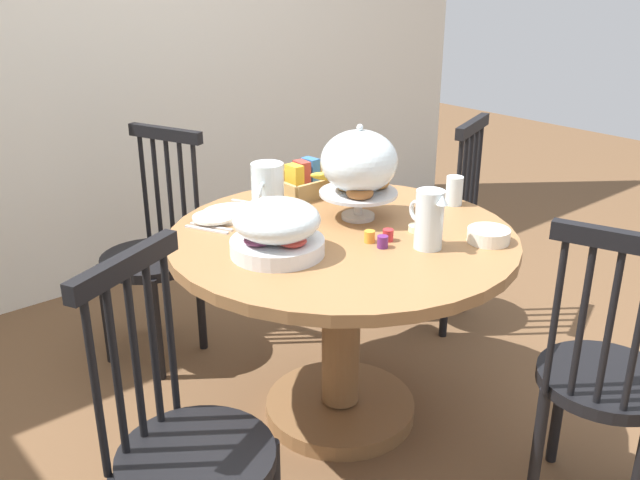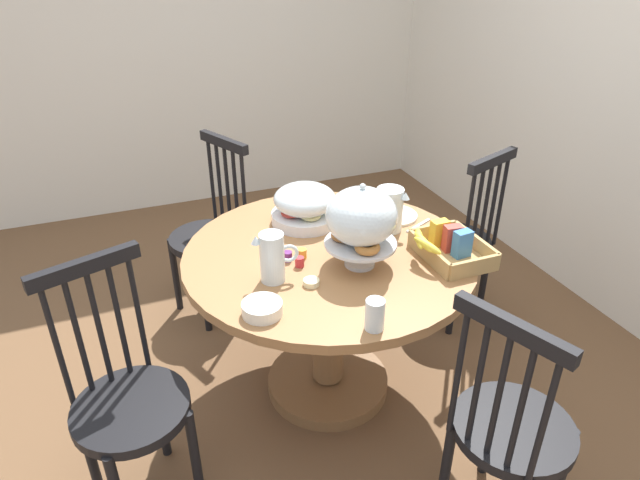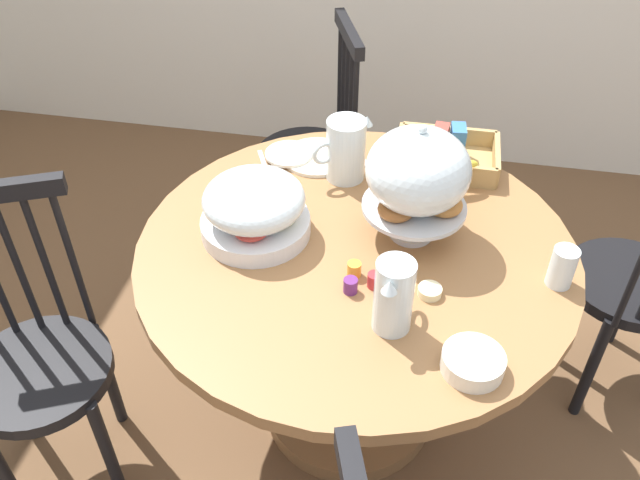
{
  "view_description": "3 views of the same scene",
  "coord_description": "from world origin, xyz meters",
  "px_view_note": "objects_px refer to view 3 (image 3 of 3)",
  "views": [
    {
      "loc": [
        -1.56,
        -1.51,
        1.61
      ],
      "look_at": [
        -0.17,
        0.13,
        0.74
      ],
      "focal_mm": 39.19,
      "sensor_mm": 36.0,
      "label": 1
    },
    {
      "loc": [
        1.74,
        -0.61,
        1.87
      ],
      "look_at": [
        -0.17,
        0.13,
        0.74
      ],
      "focal_mm": 31.0,
      "sensor_mm": 36.0,
      "label": 2
    },
    {
      "loc": [
        0.09,
        -1.22,
        1.9
      ],
      "look_at": [
        -0.17,
        0.13,
        0.74
      ],
      "focal_mm": 37.18,
      "sensor_mm": 36.0,
      "label": 3
    }
  ],
  "objects_px": {
    "dining_table": "(354,300)",
    "drinking_glass": "(562,267)",
    "butter_dish": "(430,291)",
    "windsor_chair_by_cabinet": "(634,287)",
    "china_plate_large": "(317,157)",
    "pastry_stand_with_dome": "(418,175)",
    "cereal_basket": "(444,154)",
    "fruit_platter_covered": "(255,208)",
    "windsor_chair_far_side": "(40,365)",
    "cereal_bowl": "(473,362)",
    "orange_juice_pitcher": "(393,298)",
    "milk_pitcher": "(346,152)",
    "china_plate_small": "(289,154)",
    "windsor_chair_facing_door": "(313,155)"
  },
  "relations": [
    {
      "from": "pastry_stand_with_dome",
      "to": "dining_table",
      "type": "bearing_deg",
      "value": -153.17
    },
    {
      "from": "butter_dish",
      "to": "windsor_chair_facing_door",
      "type": "bearing_deg",
      "value": 116.52
    },
    {
      "from": "windsor_chair_by_cabinet",
      "to": "cereal_bowl",
      "type": "distance_m",
      "value": 0.91
    },
    {
      "from": "fruit_platter_covered",
      "to": "china_plate_small",
      "type": "xyz_separation_m",
      "value": [
        0.0,
        0.38,
        -0.07
      ]
    },
    {
      "from": "dining_table",
      "to": "orange_juice_pitcher",
      "type": "xyz_separation_m",
      "value": [
        0.12,
        -0.27,
        0.3
      ]
    },
    {
      "from": "windsor_chair_facing_door",
      "to": "orange_juice_pitcher",
      "type": "distance_m",
      "value": 1.25
    },
    {
      "from": "fruit_platter_covered",
      "to": "china_plate_large",
      "type": "distance_m",
      "value": 0.41
    },
    {
      "from": "pastry_stand_with_dome",
      "to": "drinking_glass",
      "type": "xyz_separation_m",
      "value": [
        0.38,
        -0.12,
        -0.14
      ]
    },
    {
      "from": "fruit_platter_covered",
      "to": "cereal_bowl",
      "type": "distance_m",
      "value": 0.7
    },
    {
      "from": "windsor_chair_by_cabinet",
      "to": "china_plate_large",
      "type": "height_order",
      "value": "windsor_chair_by_cabinet"
    },
    {
      "from": "windsor_chair_by_cabinet",
      "to": "milk_pitcher",
      "type": "height_order",
      "value": "windsor_chair_by_cabinet"
    },
    {
      "from": "china_plate_large",
      "to": "drinking_glass",
      "type": "bearing_deg",
      "value": -32.26
    },
    {
      "from": "pastry_stand_with_dome",
      "to": "cereal_basket",
      "type": "distance_m",
      "value": 0.39
    },
    {
      "from": "orange_juice_pitcher",
      "to": "cereal_bowl",
      "type": "bearing_deg",
      "value": -27.3
    },
    {
      "from": "windsor_chair_far_side",
      "to": "drinking_glass",
      "type": "bearing_deg",
      "value": 12.16
    },
    {
      "from": "windsor_chair_far_side",
      "to": "drinking_glass",
      "type": "height_order",
      "value": "windsor_chair_far_side"
    },
    {
      "from": "dining_table",
      "to": "cereal_bowl",
      "type": "height_order",
      "value": "cereal_bowl"
    },
    {
      "from": "pastry_stand_with_dome",
      "to": "china_plate_small",
      "type": "height_order",
      "value": "pastry_stand_with_dome"
    },
    {
      "from": "fruit_platter_covered",
      "to": "drinking_glass",
      "type": "height_order",
      "value": "fruit_platter_covered"
    },
    {
      "from": "windsor_chair_far_side",
      "to": "china_plate_small",
      "type": "distance_m",
      "value": 0.96
    },
    {
      "from": "drinking_glass",
      "to": "orange_juice_pitcher",
      "type": "bearing_deg",
      "value": -150.96
    },
    {
      "from": "windsor_chair_by_cabinet",
      "to": "cereal_basket",
      "type": "relative_size",
      "value": 3.09
    },
    {
      "from": "dining_table",
      "to": "drinking_glass",
      "type": "bearing_deg",
      "value": -5.78
    },
    {
      "from": "fruit_platter_covered",
      "to": "cereal_basket",
      "type": "xyz_separation_m",
      "value": [
        0.49,
        0.43,
        -0.04
      ]
    },
    {
      "from": "windsor_chair_far_side",
      "to": "windsor_chair_facing_door",
      "type": "bearing_deg",
      "value": 65.83
    },
    {
      "from": "windsor_chair_by_cabinet",
      "to": "china_plate_large",
      "type": "bearing_deg",
      "value": 174.4
    },
    {
      "from": "windsor_chair_by_cabinet",
      "to": "windsor_chair_far_side",
      "type": "relative_size",
      "value": 1.0
    },
    {
      "from": "china_plate_large",
      "to": "windsor_chair_facing_door",
      "type": "bearing_deg",
      "value": 103.32
    },
    {
      "from": "fruit_platter_covered",
      "to": "cereal_basket",
      "type": "height_order",
      "value": "fruit_platter_covered"
    },
    {
      "from": "fruit_platter_covered",
      "to": "cereal_basket",
      "type": "relative_size",
      "value": 0.95
    },
    {
      "from": "cereal_basket",
      "to": "windsor_chair_facing_door",
      "type": "bearing_deg",
      "value": 140.33
    },
    {
      "from": "windsor_chair_far_side",
      "to": "cereal_bowl",
      "type": "bearing_deg",
      "value": -1.43
    },
    {
      "from": "dining_table",
      "to": "cereal_bowl",
      "type": "xyz_separation_m",
      "value": [
        0.31,
        -0.37,
        0.24
      ]
    },
    {
      "from": "orange_juice_pitcher",
      "to": "cereal_basket",
      "type": "height_order",
      "value": "orange_juice_pitcher"
    },
    {
      "from": "drinking_glass",
      "to": "butter_dish",
      "type": "bearing_deg",
      "value": -162.2
    },
    {
      "from": "windsor_chair_by_cabinet",
      "to": "butter_dish",
      "type": "bearing_deg",
      "value": -145.05
    },
    {
      "from": "china_plate_large",
      "to": "drinking_glass",
      "type": "xyz_separation_m",
      "value": [
        0.71,
        -0.45,
        0.05
      ]
    },
    {
      "from": "dining_table",
      "to": "butter_dish",
      "type": "distance_m",
      "value": 0.34
    },
    {
      "from": "pastry_stand_with_dome",
      "to": "orange_juice_pitcher",
      "type": "distance_m",
      "value": 0.36
    },
    {
      "from": "dining_table",
      "to": "drinking_glass",
      "type": "xyz_separation_m",
      "value": [
        0.52,
        -0.05,
        0.27
      ]
    },
    {
      "from": "cereal_bowl",
      "to": "drinking_glass",
      "type": "relative_size",
      "value": 1.27
    },
    {
      "from": "fruit_platter_covered",
      "to": "drinking_glass",
      "type": "xyz_separation_m",
      "value": [
        0.8,
        -0.05,
        -0.03
      ]
    },
    {
      "from": "pastry_stand_with_dome",
      "to": "china_plate_large",
      "type": "bearing_deg",
      "value": 135.45
    },
    {
      "from": "fruit_platter_covered",
      "to": "china_plate_small",
      "type": "relative_size",
      "value": 2.0
    },
    {
      "from": "fruit_platter_covered",
      "to": "milk_pitcher",
      "type": "height_order",
      "value": "milk_pitcher"
    },
    {
      "from": "windsor_chair_facing_door",
      "to": "china_plate_large",
      "type": "distance_m",
      "value": 0.55
    },
    {
      "from": "dining_table",
      "to": "cereal_bowl",
      "type": "relative_size",
      "value": 8.52
    },
    {
      "from": "windsor_chair_facing_door",
      "to": "butter_dish",
      "type": "bearing_deg",
      "value": -63.48
    },
    {
      "from": "milk_pitcher",
      "to": "drinking_glass",
      "type": "bearing_deg",
      "value": -31.16
    },
    {
      "from": "windsor_chair_by_cabinet",
      "to": "china_plate_large",
      "type": "distance_m",
      "value": 1.08
    }
  ]
}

